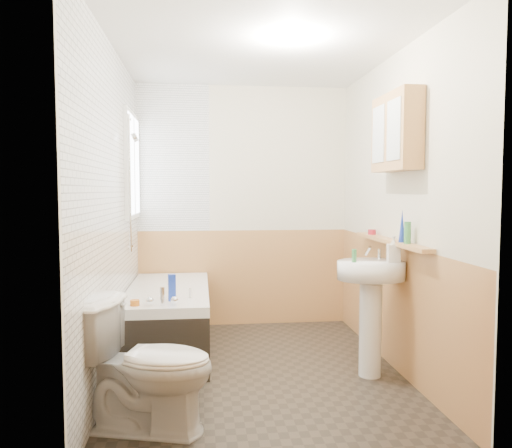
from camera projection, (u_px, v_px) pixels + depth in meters
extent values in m
plane|color=black|center=(258.00, 371.00, 3.93)|extent=(2.80, 2.80, 0.00)
plane|color=white|center=(258.00, 47.00, 3.76)|extent=(2.80, 2.80, 0.00)
cube|color=beige|center=(243.00, 206.00, 5.24)|extent=(2.20, 0.02, 2.50)
cube|color=beige|center=(291.00, 225.00, 2.44)|extent=(2.20, 0.02, 2.50)
cube|color=beige|center=(111.00, 213.00, 3.72)|extent=(0.02, 2.80, 2.50)
cube|color=beige|center=(397.00, 212.00, 3.96)|extent=(0.02, 2.80, 2.50)
cube|color=tan|center=(392.00, 305.00, 4.01)|extent=(0.01, 2.80, 1.00)
cube|color=tan|center=(290.00, 373.00, 2.52)|extent=(2.20, 0.01, 1.00)
cube|color=tan|center=(243.00, 277.00, 5.27)|extent=(2.20, 0.01, 1.00)
cube|color=white|center=(114.00, 213.00, 3.72)|extent=(0.01, 2.80, 2.50)
cube|color=white|center=(172.00, 158.00, 5.10)|extent=(0.75, 0.01, 1.50)
cube|color=white|center=(133.00, 166.00, 4.64)|extent=(0.03, 0.79, 0.99)
cube|color=white|center=(134.00, 166.00, 4.64)|extent=(0.01, 0.70, 0.90)
cube|color=white|center=(134.00, 166.00, 4.64)|extent=(0.01, 0.04, 0.90)
cube|color=black|center=(169.00, 324.00, 4.42)|extent=(0.70, 1.57, 0.48)
cube|color=white|center=(168.00, 292.00, 4.40)|extent=(0.70, 1.57, 0.08)
cube|color=white|center=(168.00, 293.00, 4.40)|extent=(0.56, 1.43, 0.04)
cylinder|color=silver|center=(162.00, 296.00, 3.71)|extent=(0.04, 0.04, 0.14)
sphere|color=silver|center=(150.00, 301.00, 3.70)|extent=(0.06, 0.06, 0.06)
sphere|color=silver|center=(175.00, 300.00, 3.72)|extent=(0.06, 0.06, 0.06)
cylinder|color=silver|center=(130.00, 183.00, 4.31)|extent=(0.02, 0.02, 1.19)
cylinder|color=silver|center=(131.00, 246.00, 4.34)|extent=(0.04, 0.04, 0.02)
cylinder|color=silver|center=(129.00, 120.00, 4.27)|extent=(0.04, 0.04, 0.02)
cylinder|color=silver|center=(135.00, 137.00, 4.29)|extent=(0.07, 0.08, 0.09)
imported|color=white|center=(147.00, 365.00, 2.94)|extent=(0.88, 0.64, 0.78)
cylinder|color=white|center=(370.00, 330.00, 3.80)|extent=(0.17, 0.17, 0.72)
ellipsoid|color=white|center=(371.00, 270.00, 3.77)|extent=(0.52, 0.42, 0.14)
cylinder|color=silver|center=(355.00, 254.00, 3.85)|extent=(0.03, 0.03, 0.08)
cylinder|color=silver|center=(379.00, 254.00, 3.87)|extent=(0.03, 0.03, 0.08)
cylinder|color=silver|center=(368.00, 251.00, 3.84)|extent=(0.02, 0.11, 0.09)
cube|color=tan|center=(390.00, 241.00, 3.92)|extent=(0.10, 1.36, 0.03)
cube|color=tan|center=(396.00, 132.00, 3.72)|extent=(0.15, 0.64, 0.58)
cube|color=silver|center=(394.00, 130.00, 3.56)|extent=(0.01, 0.25, 0.43)
cube|color=silver|center=(379.00, 135.00, 3.86)|extent=(0.01, 0.25, 0.43)
cylinder|color=#388447|center=(407.00, 233.00, 3.59)|extent=(0.06, 0.06, 0.16)
cone|color=#19339E|center=(402.00, 226.00, 3.69)|extent=(0.06, 0.06, 0.24)
cylinder|color=maroon|center=(372.00, 232.00, 4.33)|extent=(0.08, 0.08, 0.04)
imported|color=silver|center=(393.00, 256.00, 3.72)|extent=(0.12, 0.21, 0.09)
cylinder|color=#388447|center=(354.00, 256.00, 3.71)|extent=(0.04, 0.04, 0.10)
cube|color=#19339E|center=(172.00, 288.00, 3.87)|extent=(0.06, 0.05, 0.21)
cylinder|color=orange|center=(135.00, 303.00, 3.71)|extent=(0.09, 0.09, 0.04)
cylinder|color=silver|center=(191.00, 293.00, 3.98)|extent=(0.03, 0.03, 0.08)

